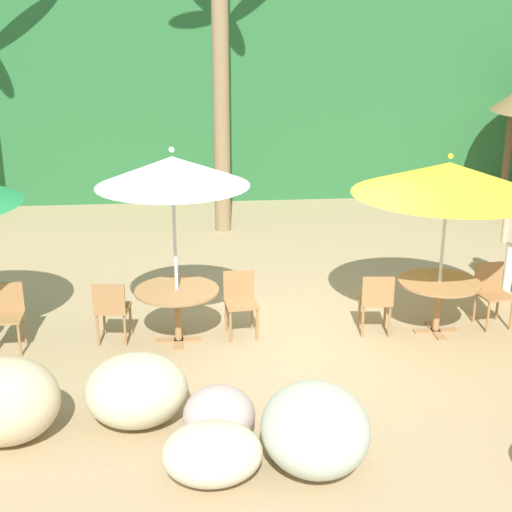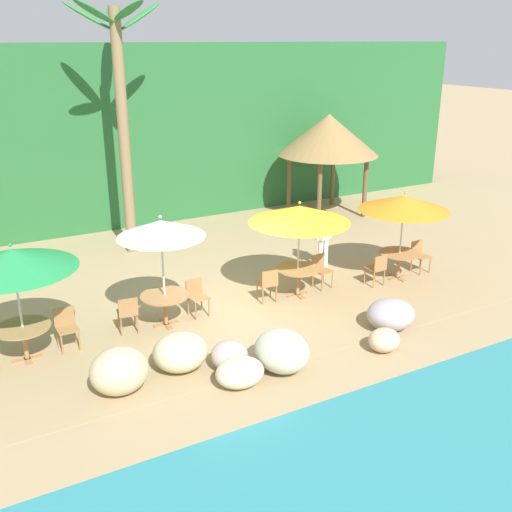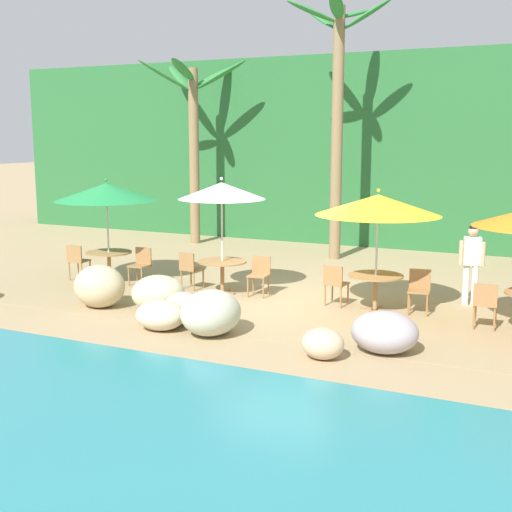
% 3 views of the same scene
% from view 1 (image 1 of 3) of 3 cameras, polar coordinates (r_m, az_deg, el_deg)
% --- Properties ---
extents(ground_plane, '(120.00, 120.00, 0.00)m').
position_cam_1_polar(ground_plane, '(9.49, 3.27, -7.01)').
color(ground_plane, tan).
extents(terrace_deck, '(18.00, 5.20, 0.01)m').
position_cam_1_polar(terrace_deck, '(9.48, 3.27, -6.99)').
color(terrace_deck, tan).
rests_on(terrace_deck, ground).
extents(foliage_backdrop, '(28.00, 2.40, 6.00)m').
position_cam_1_polar(foliage_backdrop, '(17.54, -1.12, 14.96)').
color(foliage_backdrop, '#286633').
rests_on(foliage_backdrop, ground).
extents(chair_green_seaward, '(0.43, 0.44, 0.87)m').
position_cam_1_polar(chair_green_seaward, '(9.68, -19.36, -4.23)').
color(chair_green_seaward, '#9E7042').
rests_on(chair_green_seaward, ground).
extents(umbrella_white, '(1.92, 1.92, 2.60)m').
position_cam_1_polar(umbrella_white, '(8.86, -6.72, 6.75)').
color(umbrella_white, silver).
rests_on(umbrella_white, ground).
extents(dining_table_white, '(1.10, 1.10, 0.74)m').
position_cam_1_polar(dining_table_white, '(9.34, -6.34, -3.39)').
color(dining_table_white, '#A37547').
rests_on(dining_table_white, ground).
extents(chair_white_seaward, '(0.46, 0.47, 0.87)m').
position_cam_1_polar(chair_white_seaward, '(9.56, -1.28, -3.41)').
color(chair_white_seaward, '#9E7042').
rests_on(chair_white_seaward, ground).
extents(chair_white_inland, '(0.47, 0.48, 0.87)m').
position_cam_1_polar(chair_white_inland, '(9.45, -11.51, -4.06)').
color(chair_white_inland, '#9E7042').
rests_on(chair_white_inland, ground).
extents(umbrella_yellow, '(2.48, 2.48, 2.46)m').
position_cam_1_polar(umbrella_yellow, '(9.45, 15.19, 6.03)').
color(umbrella_yellow, silver).
rests_on(umbrella_yellow, ground).
extents(dining_table_yellow, '(1.10, 1.10, 0.74)m').
position_cam_1_polar(dining_table_yellow, '(9.88, 14.45, -2.66)').
color(dining_table_yellow, '#A37547').
rests_on(dining_table_yellow, ground).
extents(chair_yellow_seaward, '(0.47, 0.48, 0.87)m').
position_cam_1_polar(chair_yellow_seaward, '(10.39, 18.35, -2.56)').
color(chair_yellow_seaward, '#9E7042').
rests_on(chair_yellow_seaward, ground).
extents(chair_yellow_inland, '(0.46, 0.47, 0.87)m').
position_cam_1_polar(chair_yellow_inland, '(9.66, 9.61, -3.44)').
color(chair_yellow_inland, '#9E7042').
rests_on(chair_yellow_inland, ground).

